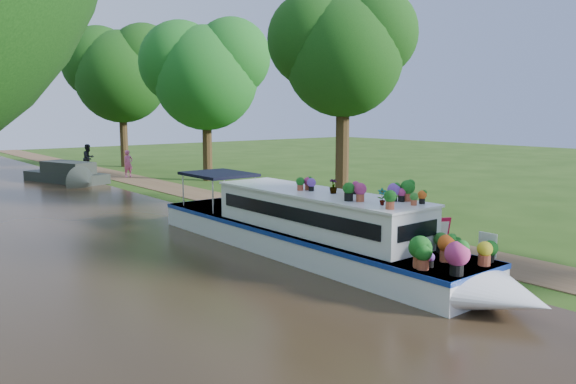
{
  "coord_description": "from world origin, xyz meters",
  "views": [
    {
      "loc": [
        -12.52,
        -13.65,
        4.12
      ],
      "look_at": [
        -0.4,
        1.37,
        1.3
      ],
      "focal_mm": 35.0,
      "sensor_mm": 36.0,
      "label": 1
    }
  ],
  "objects_px": {
    "pedestrian_pink": "(128,164)",
    "sandwich_board": "(434,238)",
    "plant_boat": "(317,228)",
    "pedestrian_dark": "(89,158)",
    "second_boat": "(68,174)"
  },
  "relations": [
    {
      "from": "pedestrian_pink",
      "to": "sandwich_board",
      "type": "bearing_deg",
      "value": -100.0
    },
    {
      "from": "sandwich_board",
      "to": "pedestrian_pink",
      "type": "relative_size",
      "value": 0.68
    },
    {
      "from": "plant_boat",
      "to": "pedestrian_dark",
      "type": "xyz_separation_m",
      "value": [
        2.87,
        26.18,
        0.1
      ]
    },
    {
      "from": "pedestrian_pink",
      "to": "second_boat",
      "type": "bearing_deg",
      "value": 178.08
    },
    {
      "from": "second_boat",
      "to": "pedestrian_pink",
      "type": "relative_size",
      "value": 4.01
    },
    {
      "from": "second_boat",
      "to": "pedestrian_dark",
      "type": "height_order",
      "value": "pedestrian_dark"
    },
    {
      "from": "pedestrian_dark",
      "to": "plant_boat",
      "type": "bearing_deg",
      "value": -121.58
    },
    {
      "from": "plant_boat",
      "to": "pedestrian_dark",
      "type": "bearing_deg",
      "value": 83.75
    },
    {
      "from": "pedestrian_pink",
      "to": "pedestrian_dark",
      "type": "xyz_separation_m",
      "value": [
        -0.81,
        4.61,
        0.09
      ]
    },
    {
      "from": "pedestrian_pink",
      "to": "plant_boat",
      "type": "bearing_deg",
      "value": -107.29
    },
    {
      "from": "plant_boat",
      "to": "second_boat",
      "type": "distance_m",
      "value": 21.2
    },
    {
      "from": "second_boat",
      "to": "pedestrian_pink",
      "type": "distance_m",
      "value": 3.81
    },
    {
      "from": "pedestrian_pink",
      "to": "pedestrian_dark",
      "type": "distance_m",
      "value": 4.68
    },
    {
      "from": "plant_boat",
      "to": "pedestrian_pink",
      "type": "height_order",
      "value": "plant_boat"
    },
    {
      "from": "sandwich_board",
      "to": "pedestrian_dark",
      "type": "distance_m",
      "value": 28.11
    }
  ]
}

